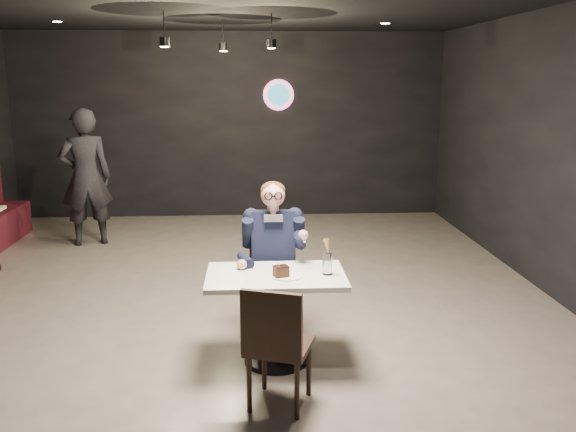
{
  "coord_description": "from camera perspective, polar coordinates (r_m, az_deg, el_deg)",
  "views": [
    {
      "loc": [
        0.35,
        -5.61,
        2.27
      ],
      "look_at": [
        0.66,
        -0.4,
        1.08
      ],
      "focal_mm": 38.0,
      "sensor_mm": 36.0,
      "label": 1
    }
  ],
  "objects": [
    {
      "name": "floor",
      "position": [
        6.06,
        -6.58,
        -9.29
      ],
      "size": [
        9.0,
        9.0,
        0.0
      ],
      "primitive_type": "plane",
      "color": "gray",
      "rests_on": "ground"
    },
    {
      "name": "wall_sign",
      "position": [
        10.09,
        -0.9,
        11.26
      ],
      "size": [
        0.5,
        0.06,
        0.5
      ],
      "primitive_type": null,
      "color": "pink",
      "rests_on": "floor"
    },
    {
      "name": "pendant_lights",
      "position": [
        7.64,
        -6.34,
        17.31
      ],
      "size": [
        1.4,
        1.2,
        0.36
      ],
      "primitive_type": "cube",
      "color": "black",
      "rests_on": "floor"
    },
    {
      "name": "main_table",
      "position": [
        4.98,
        -1.14,
        -9.55
      ],
      "size": [
        1.1,
        0.7,
        0.75
      ],
      "primitive_type": "cube",
      "color": "white",
      "rests_on": "floor"
    },
    {
      "name": "chair_far",
      "position": [
        5.47,
        -1.38,
        -6.53
      ],
      "size": [
        0.42,
        0.46,
        0.92
      ],
      "primitive_type": "cube",
      "color": "black",
      "rests_on": "floor"
    },
    {
      "name": "chair_near",
      "position": [
        4.34,
        -0.78,
        -11.82
      ],
      "size": [
        0.55,
        0.57,
        0.92
      ],
      "primitive_type": "cube",
      "rotation": [
        0.0,
        0.0,
        -0.33
      ],
      "color": "black",
      "rests_on": "floor"
    },
    {
      "name": "seated_man",
      "position": [
        5.39,
        -1.39,
        -3.92
      ],
      "size": [
        0.6,
        0.8,
        1.44
      ],
      "primitive_type": "cube",
      "color": "black",
      "rests_on": "floor"
    },
    {
      "name": "dessert_plate",
      "position": [
        4.78,
        -0.1,
        -5.65
      ],
      "size": [
        0.24,
        0.24,
        0.01
      ],
      "primitive_type": "cylinder",
      "color": "white",
      "rests_on": "main_table"
    },
    {
      "name": "cake_slice",
      "position": [
        4.75,
        -0.66,
        -5.22
      ],
      "size": [
        0.13,
        0.12,
        0.08
      ],
      "primitive_type": "cube",
      "rotation": [
        0.0,
        0.0,
        0.35
      ],
      "color": "black",
      "rests_on": "dessert_plate"
    },
    {
      "name": "mint_leaf",
      "position": [
        4.72,
        -0.61,
        -4.79
      ],
      "size": [
        0.06,
        0.04,
        0.01
      ],
      "primitive_type": "ellipsoid",
      "color": "#2E8E44",
      "rests_on": "cake_slice"
    },
    {
      "name": "sundae_glass",
      "position": [
        4.83,
        3.69,
        -4.47
      ],
      "size": [
        0.08,
        0.08,
        0.18
      ],
      "primitive_type": "cylinder",
      "color": "silver",
      "rests_on": "main_table"
    },
    {
      "name": "wafer_cone",
      "position": [
        4.76,
        3.69,
        -2.83
      ],
      "size": [
        0.07,
        0.07,
        0.12
      ],
      "primitive_type": "cone",
      "rotation": [
        0.0,
        0.0,
        0.26
      ],
      "color": "tan",
      "rests_on": "sundae_glass"
    },
    {
      "name": "passerby",
      "position": [
        8.8,
        -18.4,
        3.45
      ],
      "size": [
        0.79,
        0.63,
        1.88
      ],
      "primitive_type": "imported",
      "rotation": [
        0.0,
        0.0,
        3.45
      ],
      "color": "black",
      "rests_on": "floor"
    }
  ]
}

